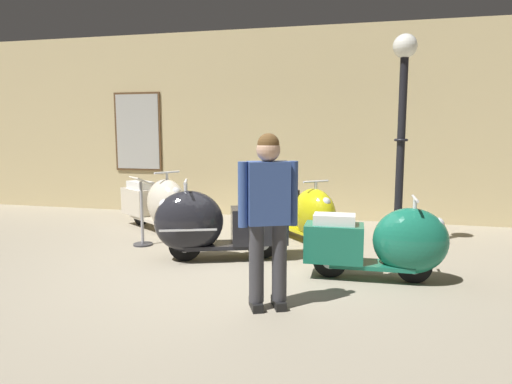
{
  "coord_description": "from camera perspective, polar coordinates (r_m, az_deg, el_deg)",
  "views": [
    {
      "loc": [
        1.6,
        -5.01,
        1.68
      ],
      "look_at": [
        0.07,
        1.32,
        0.79
      ],
      "focal_mm": 32.17,
      "sensor_mm": 36.0,
      "label": 1
    }
  ],
  "objects": [
    {
      "name": "scooter_3",
      "position": [
        5.31,
        15.92,
        -6.07
      ],
      "size": [
        1.57,
        0.52,
        0.95
      ],
      "rotation": [
        0.0,
        0.0,
        0.02
      ],
      "color": "black",
      "rests_on": "ground"
    },
    {
      "name": "scooter_0",
      "position": [
        7.73,
        -12.05,
        -1.42
      ],
      "size": [
        1.63,
        1.34,
        1.02
      ],
      "rotation": [
        0.0,
        0.0,
        -0.61
      ],
      "color": "black",
      "rests_on": "ground"
    },
    {
      "name": "info_stanchion",
      "position": [
        6.86,
        -13.99,
        -3.04
      ],
      "size": [
        0.39,
        0.38,
        1.01
      ],
      "color": "#333338",
      "rests_on": "ground"
    },
    {
      "name": "showroom_back_wall",
      "position": [
        8.8,
        3.09,
        8.35
      ],
      "size": [
        18.0,
        0.24,
        3.53
      ],
      "color": "#CCB784",
      "rests_on": "ground"
    },
    {
      "name": "scooter_1",
      "position": [
        5.93,
        -5.68,
        -3.96
      ],
      "size": [
        1.77,
        1.03,
        1.04
      ],
      "rotation": [
        0.0,
        0.0,
        -2.8
      ],
      "color": "black",
      "rests_on": "ground"
    },
    {
      "name": "visitor_0",
      "position": [
        4.21,
        1.51,
        -2.16
      ],
      "size": [
        0.52,
        0.37,
        1.65
      ],
      "rotation": [
        0.0,
        0.0,
        1.98
      ],
      "color": "black",
      "rests_on": "ground"
    },
    {
      "name": "lamppost",
      "position": [
        6.65,
        17.67,
        8.14
      ],
      "size": [
        0.32,
        0.32,
        2.95
      ],
      "color": "black",
      "rests_on": "ground"
    },
    {
      "name": "scooter_2",
      "position": [
        6.92,
        6.05,
        -2.6
      ],
      "size": [
        1.36,
        1.47,
        0.95
      ],
      "rotation": [
        0.0,
        0.0,
        -0.85
      ],
      "color": "black",
      "rests_on": "ground"
    },
    {
      "name": "ground_plane",
      "position": [
        5.53,
        -3.93,
        -9.92
      ],
      "size": [
        60.0,
        60.0,
        0.0
      ],
      "primitive_type": "plane",
      "color": "gray"
    }
  ]
}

